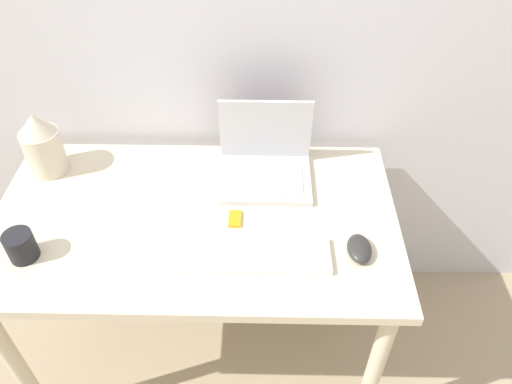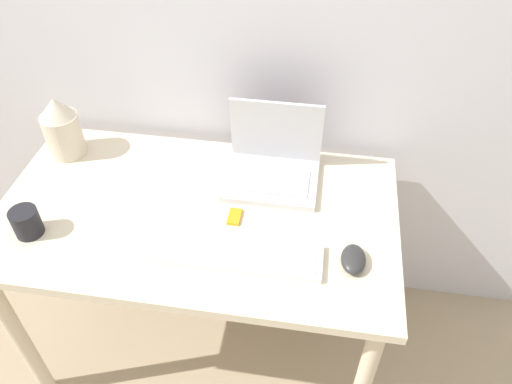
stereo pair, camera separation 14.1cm
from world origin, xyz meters
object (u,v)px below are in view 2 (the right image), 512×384
object	(u,v)px
vase	(61,127)
mug	(26,222)
keyboard	(238,254)
mouse	(353,259)
mp3_player	(235,217)
laptop	(273,163)

from	to	relation	value
vase	mug	world-z (taller)	vase
keyboard	vase	world-z (taller)	vase
mouse	mp3_player	world-z (taller)	mouse
keyboard	mug	world-z (taller)	mug
keyboard	mouse	bearing A→B (deg)	4.29
vase	mp3_player	world-z (taller)	vase
keyboard	mouse	xyz separation A→B (m)	(0.31, 0.02, 0.01)
laptop	mp3_player	size ratio (longest dim) A/B	4.51
mug	mp3_player	bearing A→B (deg)	14.60
vase	mug	xyz separation A→B (m)	(0.05, -0.37, -0.06)
laptop	mouse	world-z (taller)	laptop
vase	mug	size ratio (longest dim) A/B	2.51
mouse	laptop	bearing A→B (deg)	128.76
vase	mug	bearing A→B (deg)	-82.61
mug	keyboard	bearing A→B (deg)	0.51
mug	laptop	bearing A→B (deg)	28.37
mp3_player	mouse	bearing A→B (deg)	-18.94
laptop	mouse	bearing A→B (deg)	-51.24
laptop	vase	xyz separation A→B (m)	(-0.70, 0.01, 0.05)
mouse	vase	xyz separation A→B (m)	(-0.97, 0.34, 0.09)
laptop	vase	world-z (taller)	laptop
vase	mp3_player	size ratio (longest dim) A/B	3.29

